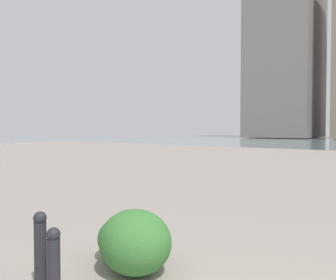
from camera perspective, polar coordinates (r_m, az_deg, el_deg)
building_annex at (r=71.39m, az=19.43°, el=14.36°), size 11.76×15.79×34.22m
bollard_near at (r=3.52m, az=-18.89°, el=-19.09°), size 0.13×0.13×0.69m
bollard_mid at (r=3.75m, az=-20.92°, el=-16.95°), size 0.13×0.13×0.79m
shrub_low at (r=4.34m, az=-7.99°, el=-16.33°), size 0.61×0.55×0.52m
shrub_round at (r=3.91m, az=-5.61°, el=-16.88°), size 0.84×0.76×0.72m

